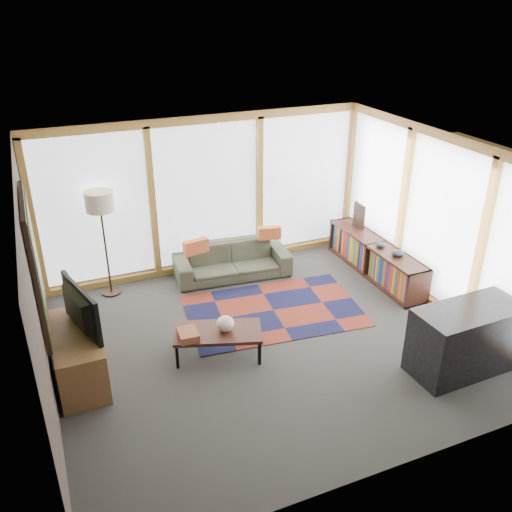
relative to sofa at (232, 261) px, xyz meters
name	(u,v)px	position (x,y,z in m)	size (l,w,h in m)	color
ground	(267,340)	(-0.22, -1.95, -0.28)	(5.50, 5.50, 0.00)	#2B2B29
room_envelope	(285,216)	(0.27, -1.39, 1.27)	(5.52, 5.02, 2.62)	#433B33
rug	(273,310)	(0.17, -1.29, -0.27)	(2.54, 1.63, 0.01)	maroon
sofa	(232,261)	(0.00, 0.00, 0.00)	(1.88, 0.74, 0.55)	#383C2B
pillow_left	(196,247)	(-0.62, -0.04, 0.39)	(0.41, 0.12, 0.22)	#C1582C
pillow_right	(269,233)	(0.67, 0.01, 0.38)	(0.38, 0.12, 0.21)	#C1582C
floor_lamp	(105,244)	(-1.97, 0.19, 0.57)	(0.42, 0.42, 1.69)	#322519
coffee_table	(218,343)	(-0.94, -2.00, -0.09)	(1.11, 0.56, 0.37)	black
book_stack	(188,335)	(-1.34, -2.01, 0.15)	(0.24, 0.30, 0.10)	brown
vase	(225,324)	(-0.85, -2.03, 0.20)	(0.23, 0.23, 0.20)	beige
bookshelf	(375,259)	(2.21, -0.88, 0.01)	(0.42, 2.31, 0.58)	black
bowl_a	(398,253)	(2.22, -1.42, 0.35)	(0.20, 0.20, 0.10)	black
bowl_b	(380,245)	(2.16, -1.05, 0.34)	(0.15, 0.15, 0.08)	black
shelf_picture	(359,215)	(2.30, -0.17, 0.51)	(0.04, 0.32, 0.42)	black
tv_console	(78,355)	(-2.65, -1.77, 0.05)	(0.54, 1.31, 0.65)	brown
television	(73,310)	(-2.62, -1.76, 0.67)	(1.00, 0.13, 0.58)	black
bar_counter	(466,339)	(1.79, -3.44, 0.16)	(1.37, 0.64, 0.87)	black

